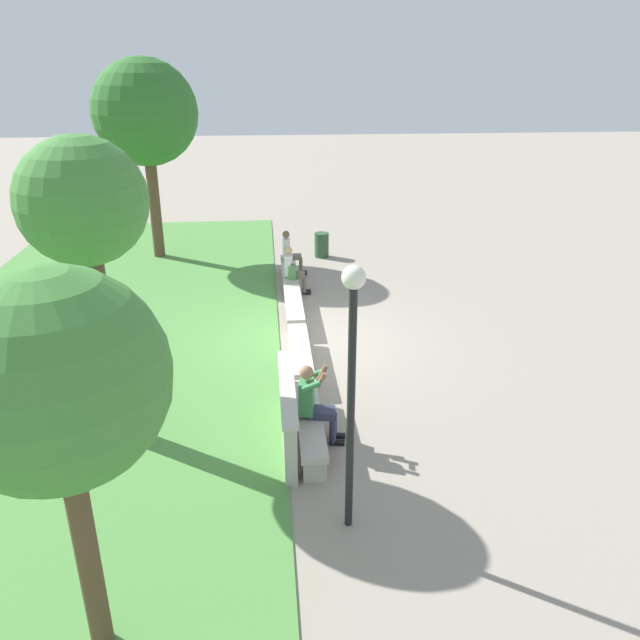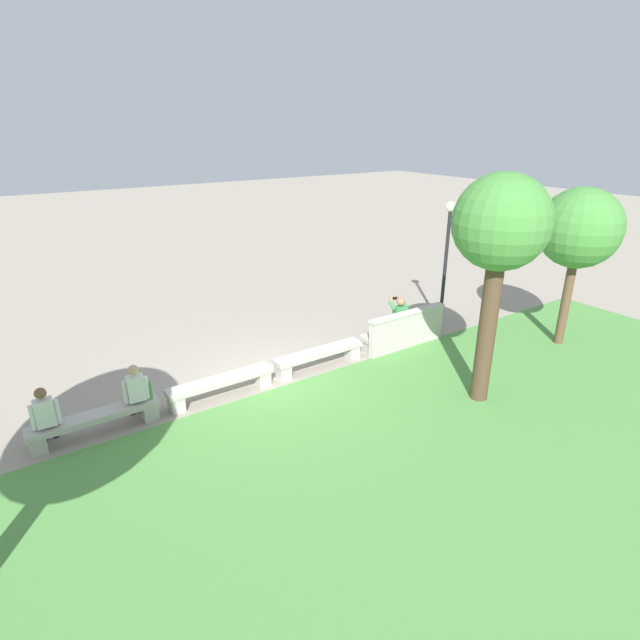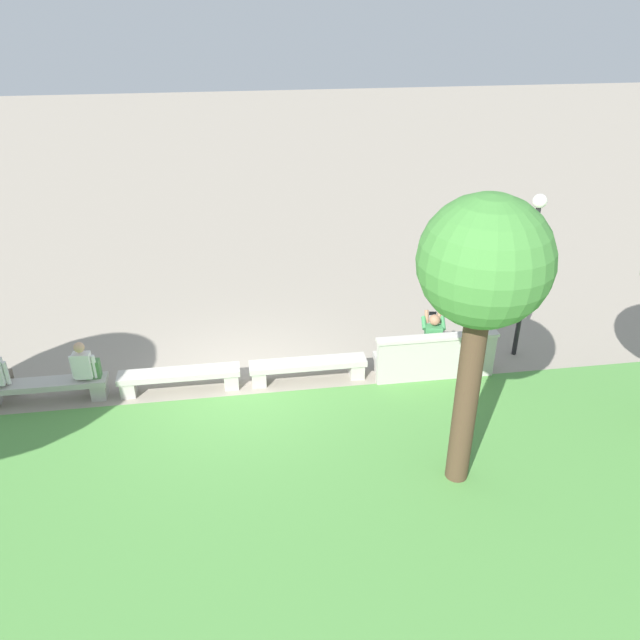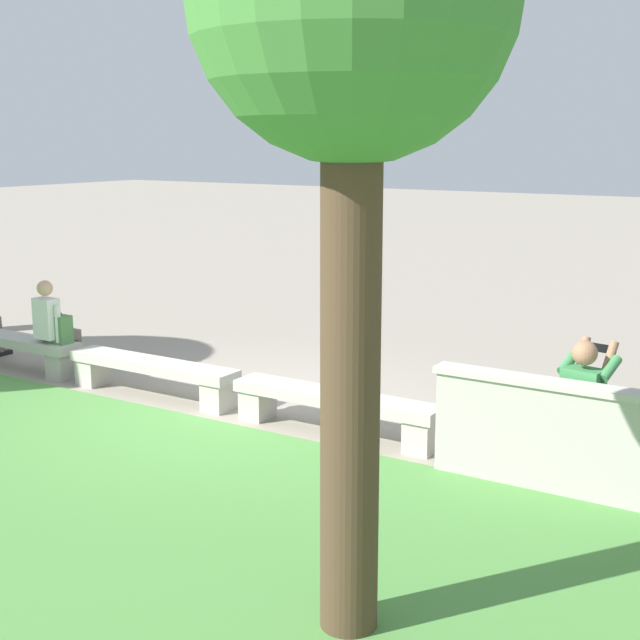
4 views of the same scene
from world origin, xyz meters
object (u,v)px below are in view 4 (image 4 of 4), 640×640
object	(u,v)px
person_distant	(54,325)
bench_far	(10,345)
bench_near	(335,405)
tree_left_background	(353,19)
person_photographer	(588,403)
bench_main	(579,450)
bench_mid	(152,371)
backpack	(60,330)

from	to	relation	value
person_distant	bench_far	bearing A→B (deg)	4.71
bench_near	tree_left_background	size ratio (longest dim) A/B	0.50
bench_far	person_photographer	world-z (taller)	person_photographer
bench_main	bench_near	size ratio (longest dim) A/B	1.00
person_photographer	person_distant	size ratio (longest dim) A/B	1.05
bench_far	bench_near	bearing A→B (deg)	180.00
bench_mid	person_photographer	world-z (taller)	person_photographer
backpack	tree_left_background	size ratio (longest dim) A/B	0.09
bench_mid	bench_near	bearing A→B (deg)	180.00
bench_main	backpack	size ratio (longest dim) A/B	5.50
person_distant	tree_left_background	distance (m)	7.68
bench_main	person_photographer	bearing A→B (deg)	-109.12
bench_far	person_photographer	bearing A→B (deg)	-179.43
bench_near	bench_far	distance (m)	5.08
bench_main	bench_far	size ratio (longest dim) A/B	1.00
bench_near	tree_left_background	bearing A→B (deg)	122.63
bench_near	person_photographer	distance (m)	2.60
person_photographer	tree_left_background	bearing A→B (deg)	80.49
person_distant	backpack	size ratio (longest dim) A/B	2.94
bench_main	bench_far	bearing A→B (deg)	0.00
person_distant	bench_mid	bearing A→B (deg)	177.81
bench_mid	bench_main	bearing A→B (deg)	180.00
backpack	bench_near	bearing A→B (deg)	179.37
bench_near	tree_left_background	world-z (taller)	tree_left_background
bench_near	person_distant	world-z (taller)	person_distant
person_distant	person_photographer	bearing A→B (deg)	-179.92
bench_near	person_photographer	bearing A→B (deg)	-178.30
bench_main	backpack	bearing A→B (deg)	-0.39
person_photographer	bench_far	bearing A→B (deg)	0.57
bench_mid	person_distant	distance (m)	1.77
backpack	tree_left_background	world-z (taller)	tree_left_background
person_photographer	backpack	xyz separation A→B (m)	(6.70, 0.03, -0.11)
backpack	tree_left_background	xyz separation A→B (m)	(-6.16, 3.20, 3.04)
bench_main	person_distant	size ratio (longest dim) A/B	1.87
bench_main	person_distant	world-z (taller)	person_distant
person_distant	tree_left_background	size ratio (longest dim) A/B	0.27
bench_mid	bench_far	world-z (taller)	same
bench_mid	person_photographer	size ratio (longest dim) A/B	1.78
bench_main	person_photographer	xyz separation A→B (m)	(-0.03, -0.08, 0.43)
backpack	tree_left_background	distance (m)	7.58
backpack	bench_far	bearing A→B (deg)	2.75
bench_far	backpack	bearing A→B (deg)	-177.25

